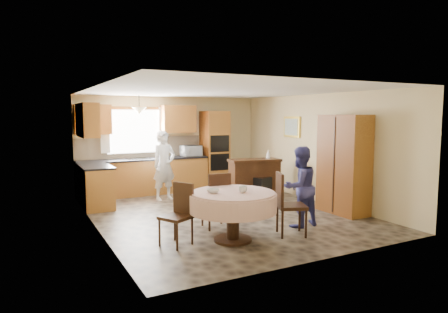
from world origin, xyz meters
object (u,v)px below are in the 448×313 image
cupboard (344,164)px  chair_back (217,198)px  person_sink (164,165)px  oven_tower (215,150)px  chair_left (179,211)px  person_dining (300,187)px  sideboard (254,180)px  chair_right (287,201)px  dining_table (233,203)px

cupboard → chair_back: 2.85m
chair_back → person_sink: size_ratio=0.61×
oven_tower → cupboard: bearing=-74.3°
chair_left → person_dining: size_ratio=0.66×
oven_tower → sideboard: (0.27, -1.65, -0.61)m
oven_tower → person_dining: (-0.35, -4.18, -0.33)m
chair_right → person_sink: person_sink is taller
chair_back → person_dining: person_dining is taller
chair_right → chair_left: bearing=100.4°
chair_back → chair_right: (0.86, -0.88, 0.03)m
chair_left → chair_right: chair_right is taller
cupboard → sideboard: bearing=110.5°
oven_tower → dining_table: size_ratio=1.51×
chair_right → person_sink: (-0.89, 3.64, 0.24)m
oven_tower → person_dining: 4.21m
person_dining → person_sink: bearing=-71.1°
sideboard → chair_right: 3.08m
chair_right → person_sink: bearing=36.6°
oven_tower → chair_left: 4.92m
oven_tower → chair_right: 4.62m
dining_table → person_dining: person_dining is taller
sideboard → person_dining: 2.62m
cupboard → chair_back: cupboard is taller
chair_back → person_sink: bearing=-84.2°
oven_tower → chair_right: size_ratio=2.00×
chair_left → chair_right: bearing=49.4°
cupboard → chair_back: size_ratio=2.01×
sideboard → oven_tower: bearing=107.9°
oven_tower → dining_table: oven_tower is taller
cupboard → chair_left: (-3.72, -0.31, -0.48)m
chair_back → person_dining: bearing=163.1°
chair_back → person_dining: (1.39, -0.56, 0.17)m
person_dining → dining_table: bearing=2.6°
dining_table → person_dining: (1.48, 0.18, 0.11)m
cupboard → dining_table: (-2.90, -0.56, -0.39)m
cupboard → person_dining: (-1.42, -0.38, -0.28)m
oven_tower → chair_left: (-2.65, -4.12, -0.53)m
oven_tower → dining_table: 4.75m
person_sink → chair_right: bearing=-89.4°
dining_table → person_sink: (0.06, 3.49, 0.20)m
cupboard → dining_table: 2.98m
person_dining → cupboard: bearing=-169.2°
sideboard → cupboard: bearing=-60.7°
chair_right → chair_back: bearing=67.0°
oven_tower → cupboard: 3.95m
sideboard → person_dining: (-0.62, -2.53, 0.28)m
chair_back → person_sink: (-0.03, 2.75, 0.27)m
cupboard → chair_left: cupboard is taller
chair_back → chair_right: bearing=139.3°
chair_right → person_dining: (0.53, 0.32, 0.14)m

